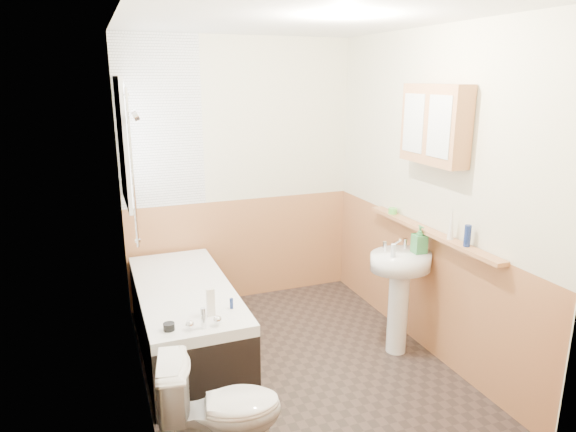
{
  "coord_description": "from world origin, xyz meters",
  "views": [
    {
      "loc": [
        -1.3,
        -3.24,
        2.14
      ],
      "look_at": [
        0.0,
        0.15,
        1.15
      ],
      "focal_mm": 32.0,
      "sensor_mm": 36.0,
      "label": 1
    }
  ],
  "objects_px": {
    "sink": "(400,282)",
    "pine_shelf": "(429,232)",
    "medicine_cabinet": "(435,125)",
    "bathtub": "(186,318)",
    "toilet": "(222,411)"
  },
  "relations": [
    {
      "from": "medicine_cabinet",
      "to": "sink",
      "type": "bearing_deg",
      "value": 159.65
    },
    {
      "from": "pine_shelf",
      "to": "bathtub",
      "type": "bearing_deg",
      "value": 160.02
    },
    {
      "from": "toilet",
      "to": "medicine_cabinet",
      "type": "height_order",
      "value": "medicine_cabinet"
    },
    {
      "from": "toilet",
      "to": "bathtub",
      "type": "bearing_deg",
      "value": 9.18
    },
    {
      "from": "toilet",
      "to": "sink",
      "type": "height_order",
      "value": "sink"
    },
    {
      "from": "bathtub",
      "to": "toilet",
      "type": "height_order",
      "value": "bathtub"
    },
    {
      "from": "medicine_cabinet",
      "to": "pine_shelf",
      "type": "bearing_deg",
      "value": 21.19
    },
    {
      "from": "bathtub",
      "to": "sink",
      "type": "xyz_separation_m",
      "value": [
        1.57,
        -0.59,
        0.3
      ]
    },
    {
      "from": "bathtub",
      "to": "pine_shelf",
      "type": "bearing_deg",
      "value": -19.98
    },
    {
      "from": "pine_shelf",
      "to": "toilet",
      "type": "bearing_deg",
      "value": -159.93
    },
    {
      "from": "sink",
      "to": "pine_shelf",
      "type": "relative_size",
      "value": 0.61
    },
    {
      "from": "toilet",
      "to": "pine_shelf",
      "type": "relative_size",
      "value": 0.44
    },
    {
      "from": "sink",
      "to": "medicine_cabinet",
      "type": "distance_m",
      "value": 1.23
    },
    {
      "from": "sink",
      "to": "medicine_cabinet",
      "type": "xyz_separation_m",
      "value": [
        0.17,
        -0.06,
        1.21
      ]
    },
    {
      "from": "bathtub",
      "to": "medicine_cabinet",
      "type": "distance_m",
      "value": 2.4
    }
  ]
}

